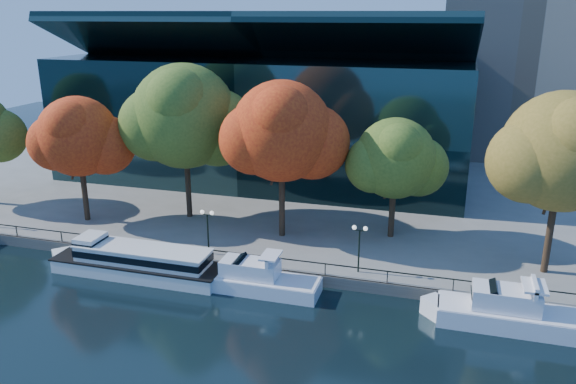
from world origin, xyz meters
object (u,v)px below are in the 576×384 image
(tree_3, at_px, (283,134))
(lamp_2, at_px, (359,238))
(tree_2, at_px, (186,119))
(tree_5, at_px, (565,155))
(cruiser_near, at_px, (251,278))
(tree_4, at_px, (397,160))
(lamp_1, at_px, (207,222))
(tour_boat, at_px, (134,260))
(tree_1, at_px, (79,138))
(cruiser_far, at_px, (505,311))

(tree_3, bearing_deg, lamp_2, -35.75)
(tree_2, height_order, tree_5, tree_2)
(cruiser_near, xyz_separation_m, tree_4, (9.93, 11.99, 7.46))
(tree_2, bearing_deg, tree_3, -12.28)
(tree_3, distance_m, tree_4, 10.58)
(tree_2, distance_m, tree_3, 10.99)
(tree_4, relative_size, lamp_1, 2.81)
(cruiser_near, relative_size, tree_2, 0.72)
(tree_5, distance_m, lamp_2, 16.93)
(tree_4, bearing_deg, tree_2, -179.21)
(cruiser_near, bearing_deg, tree_4, 50.37)
(tour_boat, bearing_deg, tree_4, 30.65)
(tree_5, bearing_deg, tree_2, 173.32)
(cruiser_near, relative_size, tree_3, 0.77)
(tree_3, bearing_deg, tree_1, -175.94)
(tree_3, distance_m, lamp_1, 10.41)
(tree_4, bearing_deg, tour_boat, -149.35)
(tree_3, distance_m, lamp_2, 12.12)
(cruiser_far, relative_size, lamp_2, 2.83)
(cruiser_near, distance_m, tree_3, 13.61)
(tree_4, bearing_deg, lamp_2, -102.53)
(tour_boat, distance_m, lamp_2, 19.09)
(lamp_1, bearing_deg, tree_3, 48.35)
(tree_1, bearing_deg, tree_2, 21.29)
(tree_3, height_order, tree_4, tree_3)
(tree_1, bearing_deg, lamp_2, -8.71)
(cruiser_near, relative_size, cruiser_far, 0.99)
(cruiser_near, distance_m, lamp_2, 9.29)
(tour_boat, xyz_separation_m, tree_3, (10.46, 9.48, 9.57))
(tree_5, relative_size, lamp_2, 3.67)
(tree_2, xyz_separation_m, lamp_1, (5.55, -8.15, -7.31))
(tree_3, relative_size, tree_5, 0.99)
(cruiser_near, xyz_separation_m, tree_2, (-10.76, 11.70, 10.27))
(lamp_1, bearing_deg, tree_1, 164.03)
(cruiser_far, xyz_separation_m, tree_2, (-29.85, 11.91, 10.11))
(cruiser_near, xyz_separation_m, lamp_1, (-5.21, 3.55, 2.96))
(tour_boat, distance_m, tree_5, 35.64)
(lamp_1, bearing_deg, tree_2, 124.25)
(lamp_2, bearing_deg, tree_3, 144.25)
(cruiser_near, xyz_separation_m, lamp_2, (8.05, 3.55, 2.96))
(tree_4, bearing_deg, tree_1, -172.37)
(tree_2, distance_m, tree_4, 20.88)
(cruiser_near, bearing_deg, tree_5, 18.71)
(cruiser_far, xyz_separation_m, lamp_1, (-24.29, 3.76, 2.80))
(tour_boat, xyz_separation_m, cruiser_far, (29.58, -0.09, -0.14))
(cruiser_far, bearing_deg, tree_2, 158.25)
(cruiser_near, height_order, tree_1, tree_1)
(tour_boat, bearing_deg, tree_1, 141.17)
(tree_2, bearing_deg, tour_boat, -88.71)
(tour_boat, bearing_deg, cruiser_far, -0.18)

